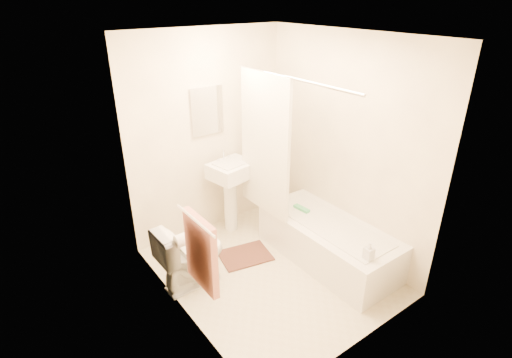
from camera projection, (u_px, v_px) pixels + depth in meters
floor at (270, 271)px, 4.29m from camera, size 2.40×2.40×0.00m
ceiling at (274, 35)px, 3.26m from camera, size 2.40×2.40×0.00m
wall_back at (208, 136)px, 4.65m from camera, size 2.00×0.02×2.40m
wall_left at (175, 198)px, 3.24m from camera, size 0.02×2.40×2.40m
wall_right at (344, 147)px, 4.31m from camera, size 0.02×2.40×2.40m
mirror at (207, 111)px, 4.51m from camera, size 0.40×0.03×0.55m
curtain_rod at (292, 78)px, 3.67m from camera, size 0.03×1.70×0.03m
shower_curtain at (265, 146)px, 4.29m from camera, size 0.04×0.80×1.55m
towel_bar at (195, 220)px, 3.12m from camera, size 0.02×0.60×0.02m
towel at (201, 253)px, 3.27m from camera, size 0.06×0.45×0.66m
toilet_paper at (181, 240)px, 3.58m from camera, size 0.11×0.12×0.12m
toilet at (191, 255)px, 3.97m from camera, size 0.70×0.41×0.68m
sink at (231, 194)px, 4.85m from camera, size 0.56×0.48×0.99m
bathtub at (328, 242)px, 4.39m from camera, size 0.70×1.60×0.45m
bath_mat at (245, 255)px, 4.52m from camera, size 0.63×0.52×0.02m
soap_bottle at (369, 251)px, 3.70m from camera, size 0.09×0.09×0.18m
scrub_brush at (301, 209)px, 4.56m from camera, size 0.08×0.21×0.04m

